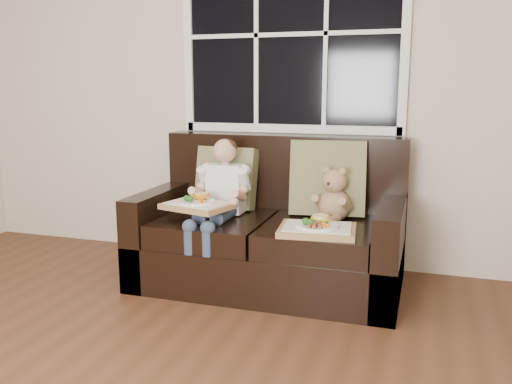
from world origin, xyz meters
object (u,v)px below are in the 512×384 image
(teddy_bear, at_px, (334,198))
(tray_right, at_px, (317,228))
(loveseat, at_px, (271,237))
(tray_left, at_px, (198,204))
(child, at_px, (221,191))

(teddy_bear, xyz_separation_m, tray_right, (-0.04, -0.35, -0.11))
(loveseat, distance_m, tray_left, 0.57)
(loveseat, height_order, tray_left, loveseat)
(child, height_order, teddy_bear, child)
(tray_left, xyz_separation_m, tray_right, (0.76, -0.01, -0.09))
(tray_left, distance_m, tray_right, 0.76)
(tray_left, relative_size, tray_right, 0.97)
(child, bearing_deg, tray_right, -17.11)
(loveseat, relative_size, tray_right, 3.57)
(loveseat, height_order, tray_right, loveseat)
(child, distance_m, tray_right, 0.73)
(child, distance_m, teddy_bear, 0.74)
(loveseat, bearing_deg, tray_left, -140.52)
(loveseat, xyz_separation_m, teddy_bear, (0.41, 0.02, 0.28))
(tray_right, bearing_deg, teddy_bear, 77.64)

